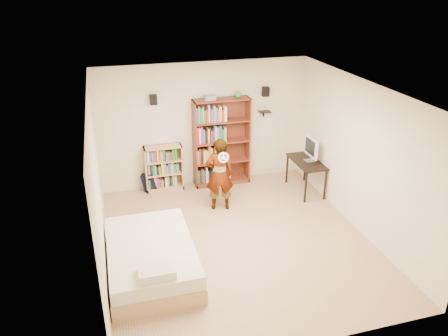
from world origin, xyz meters
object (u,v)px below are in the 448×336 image
at_px(tall_bookshelf, 221,142).
at_px(low_bookshelf, 164,168).
at_px(person, 220,174).
at_px(computer_desk, 305,176).
at_px(daybed, 151,254).

bearing_deg(tall_bookshelf, low_bookshelf, 178.76).
height_order(tall_bookshelf, low_bookshelf, tall_bookshelf).
relative_size(tall_bookshelf, person, 1.30).
bearing_deg(tall_bookshelf, person, -107.27).
relative_size(tall_bookshelf, computer_desk, 1.88).
relative_size(computer_desk, daybed, 0.50).
distance_m(low_bookshelf, computer_desk, 3.04).
bearing_deg(person, daybed, 56.47).
relative_size(tall_bookshelf, daybed, 0.94).
xyz_separation_m(tall_bookshelf, person, (-0.34, -1.11, -0.22)).
bearing_deg(person, tall_bookshelf, -97.23).
distance_m(computer_desk, person, 2.03).
bearing_deg(low_bookshelf, computer_desk, -17.10).
bearing_deg(computer_desk, tall_bookshelf, 151.99).
height_order(tall_bookshelf, computer_desk, tall_bookshelf).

